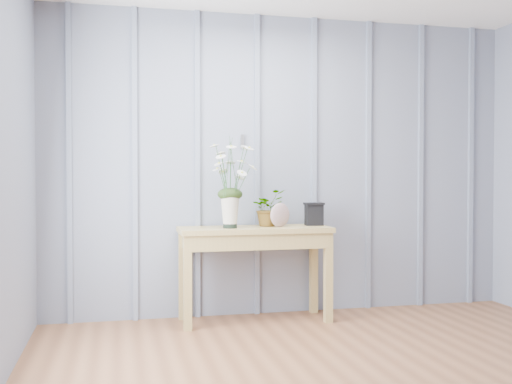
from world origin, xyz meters
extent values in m
cube|color=gray|center=(0.00, 2.25, 1.25)|extent=(4.00, 0.01, 2.50)
cube|color=silver|center=(-0.38, 2.23, 1.45)|extent=(0.03, 0.01, 0.10)
cube|color=gray|center=(-1.75, 2.23, 1.25)|extent=(0.04, 0.03, 2.50)
cube|color=gray|center=(-1.25, 2.23, 1.25)|extent=(0.04, 0.03, 2.50)
cube|color=gray|center=(-0.75, 2.23, 1.25)|extent=(0.04, 0.03, 2.50)
cube|color=gray|center=(-0.25, 2.23, 1.25)|extent=(0.04, 0.03, 2.50)
cube|color=gray|center=(0.25, 2.23, 1.25)|extent=(0.04, 0.03, 2.50)
cube|color=gray|center=(0.75, 2.23, 1.25)|extent=(0.04, 0.03, 2.50)
cube|color=gray|center=(1.25, 2.23, 1.25)|extent=(0.04, 0.03, 2.50)
cube|color=gray|center=(1.75, 2.23, 1.25)|extent=(0.04, 0.03, 2.50)
cube|color=#A98F4E|center=(-0.33, 1.99, 0.73)|extent=(1.20, 0.45, 0.04)
cube|color=#A98F4E|center=(-0.33, 1.99, 0.65)|extent=(1.13, 0.42, 0.12)
cube|color=#A98F4E|center=(-0.88, 1.81, 0.35)|extent=(0.06, 0.06, 0.71)
cube|color=#A98F4E|center=(0.23, 1.81, 0.35)|extent=(0.06, 0.06, 0.71)
cube|color=#A98F4E|center=(-0.88, 2.17, 0.35)|extent=(0.06, 0.06, 0.71)
cube|color=#A98F4E|center=(0.23, 2.17, 0.35)|extent=(0.06, 0.06, 0.71)
cylinder|color=black|center=(-0.53, 1.94, 0.78)|extent=(0.11, 0.11, 0.07)
cone|color=beige|center=(-0.53, 1.94, 0.89)|extent=(0.18, 0.18, 0.25)
ellipsoid|color=#1D3412|center=(-0.53, 1.94, 1.01)|extent=(0.20, 0.16, 0.10)
imported|color=#1D3412|center=(-0.20, 2.06, 0.90)|extent=(0.35, 0.33, 0.30)
ellipsoid|color=#7B4353|center=(-0.13, 1.95, 0.85)|extent=(0.20, 0.13, 0.19)
cube|color=black|center=(0.18, 2.04, 0.84)|extent=(0.14, 0.11, 0.17)
cube|color=black|center=(0.18, 2.04, 0.93)|extent=(0.16, 0.13, 0.02)
camera|label=1|loc=(-1.39, -2.63, 1.15)|focal=42.00mm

